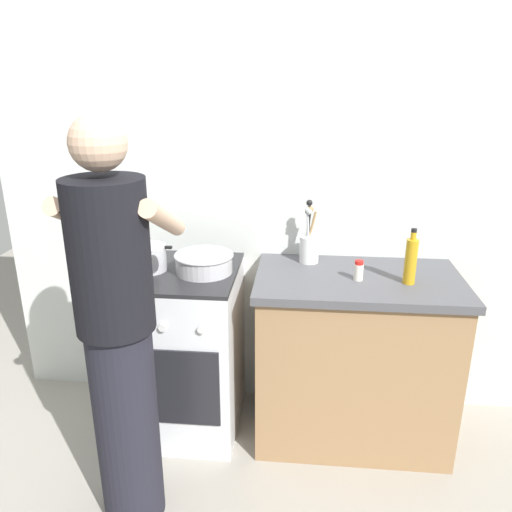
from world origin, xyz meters
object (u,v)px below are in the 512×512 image
at_px(stove_range, 182,349).
at_px(oil_bottle, 411,260).
at_px(mixing_bowl, 204,262).
at_px(utensil_crock, 309,244).
at_px(spice_bottle, 359,271).
at_px(pot, 149,258).
at_px(person, 119,336).

height_order(stove_range, oil_bottle, oil_bottle).
bearing_deg(mixing_bowl, utensil_crock, 21.14).
relative_size(spice_bottle, oil_bottle, 0.37).
relative_size(stove_range, spice_bottle, 9.22).
relative_size(utensil_crock, spice_bottle, 3.41).
bearing_deg(utensil_crock, mixing_bowl, -158.86).
xyz_separation_m(utensil_crock, oil_bottle, (0.47, -0.25, 0.02)).
xyz_separation_m(mixing_bowl, utensil_crock, (0.52, 0.20, 0.05)).
height_order(stove_range, spice_bottle, spice_bottle).
height_order(utensil_crock, oil_bottle, utensil_crock).
distance_m(spice_bottle, oil_bottle, 0.24).
relative_size(pot, oil_bottle, 0.91).
distance_m(stove_range, mixing_bowl, 0.52).
distance_m(mixing_bowl, spice_bottle, 0.75).
bearing_deg(mixing_bowl, person, -109.80).
xyz_separation_m(spice_bottle, person, (-0.97, -0.58, -0.09)).
height_order(utensil_crock, spice_bottle, utensil_crock).
bearing_deg(mixing_bowl, pot, 179.89).
distance_m(pot, oil_bottle, 1.26).
height_order(pot, spice_bottle, pot).
distance_m(mixing_bowl, person, 0.65).
height_order(pot, oil_bottle, oil_bottle).
xyz_separation_m(pot, spice_bottle, (1.03, -0.03, -0.02)).
bearing_deg(stove_range, mixing_bowl, -3.59).
xyz_separation_m(spice_bottle, oil_bottle, (0.23, -0.02, 0.07)).
height_order(oil_bottle, person, person).
relative_size(mixing_bowl, oil_bottle, 1.10).
bearing_deg(pot, oil_bottle, -2.20).
bearing_deg(utensil_crock, stove_range, -163.80).
xyz_separation_m(pot, utensil_crock, (0.80, 0.20, 0.03)).
xyz_separation_m(mixing_bowl, oil_bottle, (0.98, -0.05, 0.06)).
relative_size(pot, person, 0.14).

